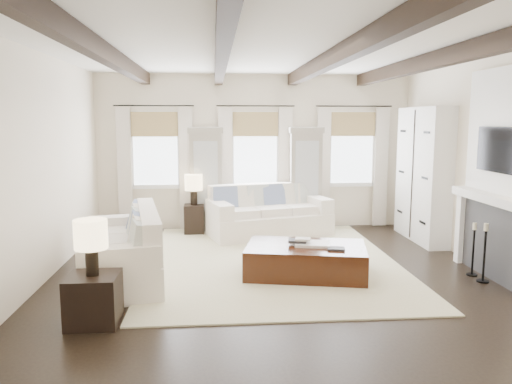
{
  "coord_description": "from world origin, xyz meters",
  "views": [
    {
      "loc": [
        -0.86,
        -6.65,
        2.26
      ],
      "look_at": [
        -0.21,
        1.02,
        1.15
      ],
      "focal_mm": 35.0,
      "sensor_mm": 36.0,
      "label": 1
    }
  ],
  "objects": [
    {
      "name": "ground",
      "position": [
        0.0,
        0.0,
        0.0
      ],
      "size": [
        7.5,
        7.5,
        0.0
      ],
      "primitive_type": "plane",
      "color": "black",
      "rests_on": "ground"
    },
    {
      "name": "room_shell",
      "position": [
        0.75,
        0.9,
        1.89
      ],
      "size": [
        6.54,
        7.54,
        3.22
      ],
      "color": "#F4E6CC",
      "rests_on": "ground"
    },
    {
      "name": "area_rug",
      "position": [
        0.06,
        1.12,
        0.01
      ],
      "size": [
        3.92,
        5.0,
        0.02
      ],
      "primitive_type": "cube",
      "color": "beige",
      "rests_on": "ground"
    },
    {
      "name": "sofa_back",
      "position": [
        0.19,
        2.98,
        0.41
      ],
      "size": [
        2.52,
        1.63,
        1.0
      ],
      "color": "white",
      "rests_on": "ground"
    },
    {
      "name": "sofa_left",
      "position": [
        -2.13,
        0.42,
        0.41
      ],
      "size": [
        1.44,
        2.47,
        0.99
      ],
      "color": "white",
      "rests_on": "ground"
    },
    {
      "name": "ottoman",
      "position": [
        0.46,
        0.34,
        0.22
      ],
      "size": [
        1.9,
        1.41,
        0.45
      ],
      "primitive_type": "cube",
      "rotation": [
        0.0,
        0.0,
        -0.21
      ],
      "color": "black",
      "rests_on": "ground"
    },
    {
      "name": "tray",
      "position": [
        0.56,
        0.35,
        0.47
      ],
      "size": [
        0.57,
        0.48,
        0.04
      ],
      "primitive_type": "cube",
      "rotation": [
        0.0,
        0.0,
        -0.21
      ],
      "color": "white",
      "rests_on": "ottoman"
    },
    {
      "name": "book_lower",
      "position": [
        0.35,
        0.39,
        0.51
      ],
      "size": [
        0.3,
        0.25,
        0.04
      ],
      "primitive_type": "cube",
      "rotation": [
        0.0,
        0.0,
        -0.21
      ],
      "color": "#262628",
      "rests_on": "tray"
    },
    {
      "name": "book_upper",
      "position": [
        0.42,
        0.34,
        0.54
      ],
      "size": [
        0.25,
        0.21,
        0.03
      ],
      "primitive_type": "cube",
      "rotation": [
        0.0,
        0.0,
        -0.21
      ],
      "color": "beige",
      "rests_on": "book_lower"
    },
    {
      "name": "book_loose",
      "position": [
        0.84,
        0.06,
        0.46
      ],
      "size": [
        0.27,
        0.23,
        0.03
      ],
      "primitive_type": "cube",
      "rotation": [
        0.0,
        0.0,
        -0.21
      ],
      "color": "#262628",
      "rests_on": "ottoman"
    },
    {
      "name": "side_table_front",
      "position": [
        -2.22,
        -1.18,
        0.28
      ],
      "size": [
        0.56,
        0.56,
        0.56
      ],
      "primitive_type": "cube",
      "color": "black",
      "rests_on": "ground"
    },
    {
      "name": "lamp_front",
      "position": [
        -2.22,
        -1.18,
        0.98
      ],
      "size": [
        0.36,
        0.36,
        0.63
      ],
      "color": "black",
      "rests_on": "side_table_front"
    },
    {
      "name": "side_table_back",
      "position": [
        -1.27,
        3.23,
        0.29
      ],
      "size": [
        0.39,
        0.39,
        0.59
      ],
      "primitive_type": "cube",
      "color": "black",
      "rests_on": "ground"
    },
    {
      "name": "lamp_back",
      "position": [
        -1.27,
        3.23,
        1.0
      ],
      "size": [
        0.35,
        0.35,
        0.61
      ],
      "color": "black",
      "rests_on": "side_table_back"
    },
    {
      "name": "candlestick_near",
      "position": [
        2.9,
        -0.17,
        0.35
      ],
      "size": [
        0.17,
        0.17,
        0.84
      ],
      "color": "black",
      "rests_on": "ground"
    },
    {
      "name": "candlestick_far",
      "position": [
        2.9,
        0.13,
        0.33
      ],
      "size": [
        0.16,
        0.16,
        0.79
      ],
      "color": "black",
      "rests_on": "ground"
    }
  ]
}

